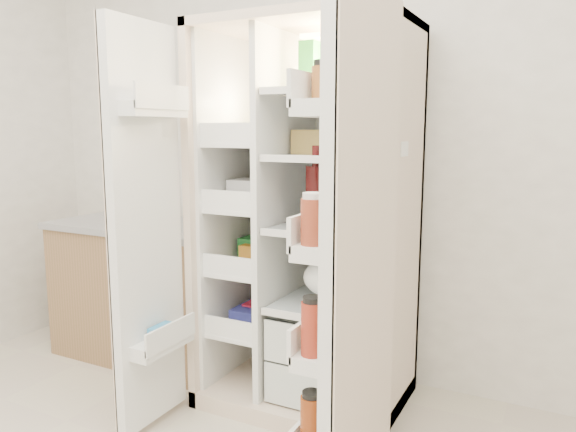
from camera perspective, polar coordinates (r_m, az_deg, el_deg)
The scene contains 5 objects.
wall_back at distance 2.91m, azimuth 5.67°, elevation 9.57°, with size 4.00×0.02×2.70m, color white.
refrigerator at distance 2.65m, azimuth 2.89°, elevation -3.60°, with size 0.92×0.70×1.80m.
freezer_door at distance 2.40m, azimuth -14.56°, elevation -1.53°, with size 0.15×0.40×1.72m.
fridge_door at distance 1.82m, azimuth 7.11°, elevation -5.14°, with size 0.17×0.58×1.72m.
kitchen_counter at distance 3.32m, azimuth -14.40°, elevation -7.40°, with size 1.09×0.58×0.79m.
Camera 1 is at (1.08, -0.70, 1.31)m, focal length 34.00 mm.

